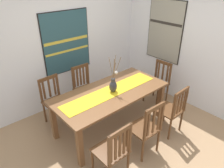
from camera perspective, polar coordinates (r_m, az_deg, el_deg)
ground_plane at (r=3.91m, az=4.61°, el=-14.55°), size 6.40×6.40×0.03m
wall_back at (r=4.53m, az=-11.97°, el=11.24°), size 6.40×0.12×2.70m
wall_side at (r=4.60m, az=22.06°, el=10.04°), size 0.12×6.40×2.70m
dining_table at (r=3.76m, az=-0.31°, el=-3.32°), size 2.06×0.97×0.77m
table_runner at (r=3.71m, az=-0.31°, el=-1.99°), size 1.90×0.36×0.01m
centerpiece_vase at (r=3.63m, az=0.35°, el=-0.26°), size 0.18×0.20×0.65m
chair_0 at (r=4.74m, az=12.37°, el=0.55°), size 0.43×0.43×0.93m
chair_1 at (r=2.99m, az=0.33°, el=-17.58°), size 0.42×0.42×0.95m
chair_2 at (r=4.15m, az=-15.26°, el=-4.20°), size 0.45×0.45×0.92m
chair_3 at (r=4.43m, az=-7.44°, el=-0.80°), size 0.43×0.43×0.95m
chair_4 at (r=3.87m, az=15.85°, el=-6.64°), size 0.43×0.43×0.94m
chair_5 at (r=3.38m, az=9.19°, el=-11.64°), size 0.44×0.44×0.97m
painting_on_back_wall at (r=4.45m, az=-12.17°, el=10.95°), size 1.05×0.05×1.25m
painting_on_side_wall at (r=4.88m, az=14.10°, el=13.70°), size 0.05×0.88×1.32m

